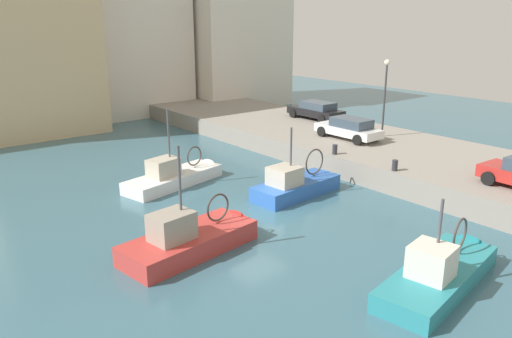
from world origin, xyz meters
TOP-DOWN VIEW (x-y plane):
  - water_surface at (0.00, 0.00)m, footprint 80.00×80.00m
  - quay_wall at (11.50, 0.00)m, footprint 9.00×56.00m
  - fishing_boat_blue at (3.68, 0.91)m, footprint 5.74×2.17m
  - fishing_boat_white at (-0.20, 6.18)m, footprint 6.63×3.13m
  - fishing_boat_red at (-3.73, -1.17)m, footprint 6.30×2.81m
  - fishing_boat_teal at (1.34, -8.45)m, footprint 6.90×2.90m
  - parked_car_black at (13.73, 9.75)m, footprint 2.03×4.41m
  - parked_car_white at (10.77, 3.97)m, footprint 1.88×4.33m
  - mooring_bollard_south at (7.35, -2.00)m, footprint 0.28×0.28m
  - mooring_bollard_mid at (7.35, 2.00)m, footprint 0.28×0.28m
  - quay_streetlamp at (13.00, 3.14)m, footprint 0.36×0.36m
  - waterfront_building_west_mid at (7.29, 26.50)m, footprint 9.46×6.36m
  - waterfront_building_central at (-2.06, 24.30)m, footprint 8.89×8.27m
  - waterfront_building_east_mid at (17.08, 25.61)m, footprint 10.11×9.08m

SIDE VIEW (x-z plane):
  - water_surface at x=0.00m, z-range 0.00..0.00m
  - fishing_boat_teal at x=1.34m, z-range -1.87..2.14m
  - fishing_boat_white at x=-0.20m, z-range -2.32..2.59m
  - fishing_boat_red at x=-3.73m, z-range -2.44..2.71m
  - fishing_boat_blue at x=3.68m, z-range -2.00..2.30m
  - quay_wall at x=11.50m, z-range 0.00..1.20m
  - mooring_bollard_south at x=7.35m, z-range 1.20..1.75m
  - mooring_bollard_mid at x=7.35m, z-range 1.20..1.75m
  - parked_car_black at x=13.73m, z-range 1.23..2.54m
  - parked_car_white at x=10.77m, z-range 1.22..2.55m
  - quay_streetlamp at x=13.00m, z-range 2.04..6.87m
  - waterfront_building_central at x=-2.06m, z-range 0.02..13.83m
  - waterfront_building_east_mid at x=17.08m, z-range 0.02..14.11m
  - waterfront_building_west_mid at x=7.29m, z-range 0.02..17.53m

